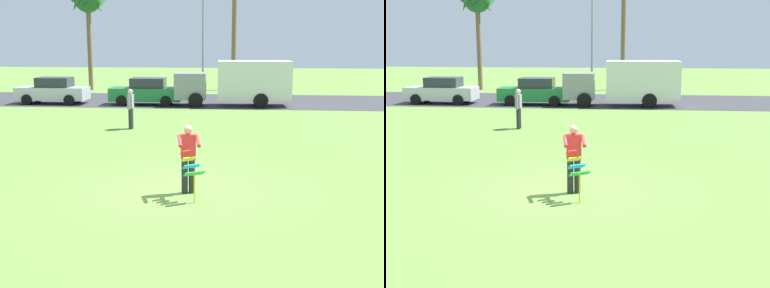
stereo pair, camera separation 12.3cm
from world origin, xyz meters
TOP-DOWN VIEW (x-y plane):
  - ground_plane at (0.00, 0.00)m, footprint 120.00×120.00m
  - road_strip at (0.00, 19.74)m, footprint 120.00×8.00m
  - person_kite_flyer at (0.33, -0.19)m, footprint 0.62×0.72m
  - kite_held at (0.47, -0.80)m, footprint 0.64×0.73m
  - parked_car_silver at (-9.69, 17.34)m, footprint 4.21×1.85m
  - parked_car_green at (-3.95, 17.34)m, footprint 4.21×1.86m
  - parked_truck_grey_van at (1.57, 17.34)m, footprint 6.76×2.27m
  - palm_tree_left_near at (-9.95, 26.17)m, footprint 2.58×2.71m
  - streetlight_pole at (-1.11, 24.80)m, footprint 0.24×1.65m
  - person_walker_near at (-3.10, 8.97)m, footprint 0.24×0.57m

SIDE VIEW (x-z plane):
  - ground_plane at x=0.00m, z-range 0.00..0.00m
  - road_strip at x=0.00m, z-range 0.00..0.01m
  - parked_car_silver at x=-9.69m, z-range -0.03..1.57m
  - parked_car_green at x=-3.95m, z-range -0.03..1.57m
  - kite_held at x=0.47m, z-range 0.21..1.40m
  - person_walker_near at x=-3.10m, z-range 0.07..1.80m
  - person_kite_flyer at x=0.33m, z-range 0.09..1.82m
  - parked_truck_grey_van at x=1.57m, z-range 0.10..2.72m
  - streetlight_pole at x=-1.11m, z-range 0.50..7.50m
  - palm_tree_left_near at x=-9.95m, z-range 2.59..10.53m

